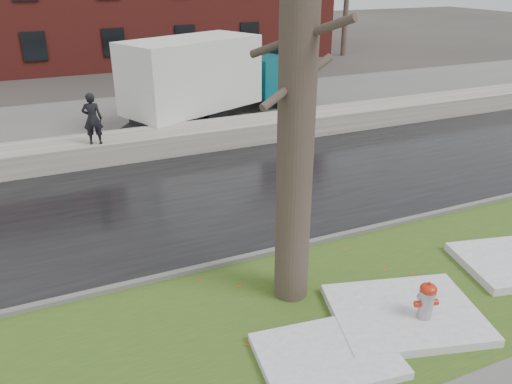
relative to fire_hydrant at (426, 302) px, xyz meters
name	(u,v)px	position (x,y,z in m)	size (l,w,h in m)	color
ground	(320,271)	(-0.78, 2.25, -0.51)	(120.00, 120.00, 0.00)	#47423D
verge	(353,304)	(-0.78, 1.00, -0.49)	(60.00, 4.50, 0.04)	#2F521B
road	(240,191)	(-0.78, 6.75, -0.50)	(60.00, 7.00, 0.03)	black
parking_lot	(165,117)	(-0.78, 15.25, -0.50)	(60.00, 9.00, 0.03)	slate
curb	(298,246)	(-0.78, 3.25, -0.44)	(60.00, 0.15, 0.14)	slate
snowbank	(195,137)	(-0.78, 10.95, -0.14)	(60.00, 1.60, 0.75)	#B9B4AA
bg_tree_center	(2,16)	(-6.78, 28.25, 2.82)	(1.40, 1.62, 6.50)	brown
bg_tree_right	(346,7)	(15.22, 26.25, 2.82)	(1.40, 1.62, 6.50)	brown
fire_hydrant	(426,302)	(0.00, 0.00, 0.00)	(0.44, 0.40, 0.88)	#9B9CA2
tree	(297,87)	(-1.72, 1.79, 3.56)	(1.60, 1.85, 8.01)	brown
box_truck	(213,77)	(0.95, 13.92, 1.30)	(10.09, 5.61, 3.43)	black
worker	(92,119)	(-4.19, 10.46, 1.05)	(0.59, 0.39, 1.63)	black
snow_patch_near	(405,314)	(-0.17, 0.27, -0.39)	(2.60, 2.00, 0.16)	white
snow_patch_far	(327,355)	(-2.02, -0.06, -0.40)	(2.20, 1.60, 0.14)	white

